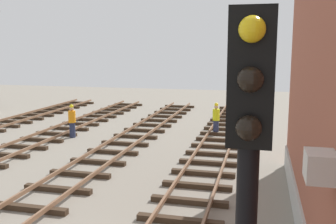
# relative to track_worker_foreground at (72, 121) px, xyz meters

# --- Properties ---
(track_worker_foreground) EXTENTS (0.40, 0.40, 1.87)m
(track_worker_foreground) POSITION_rel_track_worker_foreground_xyz_m (0.00, 0.00, 0.00)
(track_worker_foreground) COLOR #262D4C
(track_worker_foreground) RESTS_ON ground
(track_worker_distant) EXTENTS (0.40, 0.40, 1.87)m
(track_worker_distant) POSITION_rel_track_worker_foreground_xyz_m (7.72, 2.57, 0.00)
(track_worker_distant) COLOR #262D4C
(track_worker_distant) RESTS_ON ground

